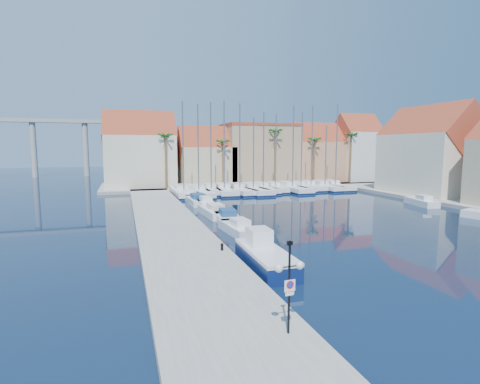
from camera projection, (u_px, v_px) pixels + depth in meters
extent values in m
plane|color=black|center=(322.00, 257.00, 25.78)|extent=(260.00, 260.00, 0.00)
cube|color=gray|center=(168.00, 224.00, 35.89)|extent=(6.00, 77.00, 0.50)
cube|color=gray|center=(245.00, 184.00, 74.20)|extent=(54.00, 16.00, 0.50)
cube|color=gray|center=(480.00, 203.00, 49.42)|extent=(12.00, 60.00, 0.50)
cylinder|color=black|center=(289.00, 288.00, 14.09)|extent=(0.09, 0.09, 3.63)
cylinder|color=black|center=(284.00, 267.00, 13.90)|extent=(0.46, 0.09, 0.05)
cylinder|color=black|center=(295.00, 266.00, 14.08)|extent=(0.46, 0.09, 0.05)
sphere|color=white|center=(279.00, 268.00, 13.82)|extent=(0.33, 0.33, 0.33)
sphere|color=white|center=(300.00, 265.00, 14.17)|extent=(0.33, 0.33, 0.33)
cube|color=black|center=(290.00, 243.00, 13.88)|extent=(0.21, 0.13, 0.15)
cube|color=white|center=(290.00, 286.00, 14.03)|extent=(0.45, 0.07, 0.45)
cylinder|color=red|center=(290.00, 285.00, 14.00)|extent=(0.31, 0.05, 0.31)
cylinder|color=#1933A5|center=(290.00, 285.00, 14.00)|extent=(0.22, 0.03, 0.22)
cube|color=white|center=(290.00, 294.00, 14.07)|extent=(0.36, 0.06, 0.13)
cylinder|color=black|center=(222.00, 247.00, 25.70)|extent=(0.20, 0.20, 0.49)
cube|color=#0D1D4F|center=(266.00, 260.00, 23.49)|extent=(2.29, 6.54, 0.97)
cube|color=white|center=(266.00, 251.00, 23.42)|extent=(2.29, 6.54, 0.22)
cube|color=white|center=(259.00, 237.00, 24.58)|extent=(1.44, 1.76, 1.19)
cube|color=white|center=(238.00, 229.00, 32.97)|extent=(2.22, 5.86, 0.80)
cube|color=white|center=(240.00, 222.00, 32.35)|extent=(1.42, 2.09, 0.60)
cube|color=white|center=(227.00, 218.00, 38.03)|extent=(2.77, 6.81, 0.80)
cube|color=navy|center=(228.00, 212.00, 37.30)|extent=(1.71, 2.46, 0.60)
cube|color=white|center=(214.00, 212.00, 41.47)|extent=(2.42, 6.71, 0.80)
cube|color=white|center=(215.00, 207.00, 40.77)|extent=(1.59, 2.38, 0.60)
cube|color=white|center=(205.00, 204.00, 47.47)|extent=(1.89, 5.67, 0.80)
cube|color=white|center=(206.00, 199.00, 46.86)|extent=(1.29, 1.99, 0.60)
cube|color=white|center=(197.00, 200.00, 50.33)|extent=(2.44, 7.32, 0.80)
cube|color=navy|center=(198.00, 196.00, 49.56)|extent=(1.67, 2.57, 0.60)
cube|color=white|center=(190.00, 196.00, 55.34)|extent=(2.21, 6.56, 0.80)
cube|color=white|center=(191.00, 191.00, 54.64)|extent=(1.50, 2.31, 0.60)
cube|color=white|center=(187.00, 191.00, 60.94)|extent=(2.75, 6.92, 0.80)
cube|color=white|center=(188.00, 187.00, 60.24)|extent=(1.72, 2.49, 0.60)
cube|color=white|center=(421.00, 202.00, 48.64)|extent=(2.72, 5.62, 0.80)
cube|color=white|center=(424.00, 198.00, 48.03)|extent=(1.55, 2.08, 0.60)
cube|color=white|center=(183.00, 192.00, 58.53)|extent=(3.13, 11.97, 1.00)
cube|color=#0D1C44|center=(183.00, 194.00, 58.57)|extent=(3.20, 12.04, 0.28)
cube|color=white|center=(182.00, 186.00, 59.57)|extent=(2.19, 3.59, 0.60)
cylinder|color=slate|center=(183.00, 146.00, 57.10)|extent=(0.20, 0.20, 13.39)
cube|color=white|center=(198.00, 192.00, 58.41)|extent=(3.10, 11.85, 1.00)
cube|color=#0D1C44|center=(198.00, 194.00, 58.45)|extent=(3.16, 11.91, 0.28)
cube|color=white|center=(197.00, 187.00, 59.44)|extent=(2.16, 3.56, 0.60)
cylinder|color=slate|center=(198.00, 147.00, 57.00)|extent=(0.20, 0.20, 13.00)
cube|color=white|center=(211.00, 191.00, 60.54)|extent=(2.98, 9.22, 1.00)
cube|color=#0D1C44|center=(211.00, 193.00, 60.58)|extent=(3.04, 9.28, 0.28)
cube|color=white|center=(210.00, 185.00, 61.32)|extent=(1.84, 2.83, 0.60)
cylinder|color=slate|center=(211.00, 146.00, 59.23)|extent=(0.20, 0.20, 13.51)
cube|color=white|center=(224.00, 191.00, 60.52)|extent=(3.52, 11.05, 1.00)
cube|color=#0D1C44|center=(224.00, 193.00, 60.56)|extent=(3.58, 11.11, 0.28)
cube|color=white|center=(222.00, 185.00, 61.48)|extent=(2.19, 3.39, 0.60)
cylinder|color=slate|center=(224.00, 145.00, 59.11)|extent=(0.20, 0.20, 13.68)
cube|color=white|center=(239.00, 190.00, 60.94)|extent=(3.72, 10.98, 1.00)
cube|color=#0D1C44|center=(239.00, 192.00, 60.98)|extent=(3.79, 11.05, 0.28)
cube|color=white|center=(236.00, 185.00, 61.84)|extent=(2.23, 3.39, 0.60)
cylinder|color=slate|center=(240.00, 146.00, 59.58)|extent=(0.20, 0.20, 13.38)
cube|color=white|center=(252.00, 190.00, 61.45)|extent=(3.73, 11.83, 1.00)
cube|color=#0D1C44|center=(252.00, 192.00, 61.48)|extent=(3.80, 11.90, 0.28)
cube|color=white|center=(249.00, 185.00, 62.43)|extent=(2.33, 3.62, 0.60)
cylinder|color=slate|center=(254.00, 153.00, 60.17)|extent=(0.20, 0.20, 11.21)
cube|color=white|center=(262.00, 189.00, 62.95)|extent=(2.80, 10.26, 1.00)
cube|color=#0D1C44|center=(262.00, 191.00, 62.99)|extent=(2.86, 10.32, 0.28)
cube|color=white|center=(260.00, 184.00, 63.82)|extent=(1.90, 3.09, 0.60)
cylinder|color=slate|center=(264.00, 150.00, 61.68)|extent=(0.20, 0.20, 12.18)
cube|color=white|center=(275.00, 189.00, 63.76)|extent=(2.97, 9.03, 1.00)
cube|color=#0D1C44|center=(275.00, 190.00, 63.79)|extent=(3.03, 9.10, 0.28)
cube|color=white|center=(273.00, 183.00, 64.52)|extent=(1.81, 2.78, 0.60)
cylinder|color=slate|center=(276.00, 150.00, 62.54)|extent=(0.20, 0.20, 12.00)
cube|color=white|center=(291.00, 189.00, 63.77)|extent=(3.35, 11.31, 1.00)
cube|color=#0D1C44|center=(291.00, 190.00, 63.81)|extent=(3.42, 11.37, 0.28)
cube|color=white|center=(288.00, 183.00, 64.72)|extent=(2.17, 3.44, 0.60)
cylinder|color=slate|center=(293.00, 146.00, 62.38)|extent=(0.20, 0.20, 13.29)
cube|color=white|center=(300.00, 188.00, 64.85)|extent=(2.51, 8.86, 1.00)
cube|color=#0D1C44|center=(300.00, 190.00, 64.89)|extent=(2.57, 8.92, 0.28)
cube|color=white|center=(298.00, 183.00, 65.59)|extent=(1.67, 2.68, 0.60)
cylinder|color=slate|center=(302.00, 149.00, 63.62)|extent=(0.20, 0.20, 12.41)
cube|color=white|center=(310.00, 187.00, 66.02)|extent=(2.55, 8.99, 1.00)
cube|color=#0D1C44|center=(310.00, 189.00, 66.06)|extent=(2.61, 9.06, 0.28)
cube|color=white|center=(308.00, 182.00, 66.78)|extent=(1.69, 2.72, 0.60)
cylinder|color=slate|center=(312.00, 145.00, 64.71)|extent=(0.20, 0.20, 13.61)
cube|color=white|center=(323.00, 187.00, 65.94)|extent=(3.19, 9.82, 1.00)
cube|color=#0D1C44|center=(323.00, 189.00, 65.98)|extent=(3.26, 9.89, 0.28)
cube|color=white|center=(320.00, 182.00, 66.73)|extent=(1.96, 3.02, 0.60)
cylinder|color=slate|center=(326.00, 155.00, 64.81)|extent=(0.20, 0.20, 10.20)
cube|color=white|center=(334.00, 187.00, 66.82)|extent=(2.73, 10.19, 1.00)
cube|color=#0D1C44|center=(334.00, 188.00, 66.85)|extent=(2.79, 10.25, 0.28)
cube|color=white|center=(331.00, 182.00, 67.68)|extent=(1.88, 3.07, 0.60)
cylinder|color=slate|center=(337.00, 145.00, 65.43)|extent=(0.20, 0.20, 13.94)
cube|color=beige|center=(140.00, 161.00, 66.77)|extent=(12.00, 9.00, 9.00)
cube|color=maroon|center=(139.00, 136.00, 66.23)|extent=(12.30, 9.00, 9.00)
cube|color=tan|center=(206.00, 166.00, 70.43)|extent=(10.00, 8.00, 7.00)
cube|color=maroon|center=(206.00, 147.00, 70.01)|extent=(10.30, 8.00, 8.00)
cube|color=tan|center=(259.00, 155.00, 74.39)|extent=(14.00, 10.00, 11.00)
cube|color=maroon|center=(259.00, 125.00, 73.70)|extent=(14.20, 10.20, 0.50)
cube|color=tan|center=(315.00, 162.00, 77.17)|extent=(10.00, 8.00, 8.00)
cube|color=maroon|center=(316.00, 142.00, 76.68)|extent=(10.30, 8.00, 8.00)
cube|color=silver|center=(356.00, 157.00, 78.76)|extent=(8.00, 8.00, 10.00)
cube|color=maroon|center=(357.00, 133.00, 78.15)|extent=(8.30, 8.00, 8.00)
cube|color=beige|center=(429.00, 164.00, 57.38)|extent=(9.00, 14.00, 9.00)
cube|color=maroon|center=(431.00, 134.00, 56.83)|extent=(9.00, 14.30, 9.00)
cylinder|color=brown|center=(166.00, 162.00, 63.21)|extent=(0.36, 0.36, 9.00)
sphere|color=#1E5719|center=(165.00, 136.00, 62.69)|extent=(2.60, 2.60, 2.60)
cylinder|color=brown|center=(223.00, 164.00, 66.22)|extent=(0.36, 0.36, 8.00)
sphere|color=#1E5719|center=(223.00, 142.00, 65.76)|extent=(2.60, 2.60, 2.60)
cylinder|color=brown|center=(275.00, 158.00, 69.06)|extent=(0.36, 0.36, 10.00)
sphere|color=#1E5719|center=(276.00, 132.00, 68.47)|extent=(2.60, 2.60, 2.60)
cylinder|color=brown|center=(314.00, 162.00, 71.51)|extent=(0.36, 0.36, 8.50)
sphere|color=#1E5719|center=(315.00, 140.00, 71.02)|extent=(2.60, 2.60, 2.60)
cylinder|color=brown|center=(350.00, 159.00, 73.81)|extent=(0.36, 0.36, 9.50)
sphere|color=#1E5719|center=(351.00, 135.00, 73.26)|extent=(2.60, 2.60, 2.60)
cube|color=#9E9E99|center=(13.00, 120.00, 90.59)|extent=(48.00, 2.20, 0.90)
cylinder|color=#9E9E99|center=(34.00, 149.00, 92.61)|extent=(1.40, 1.40, 14.00)
cylinder|color=#9E9E99|center=(86.00, 149.00, 96.15)|extent=(1.40, 1.40, 14.00)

